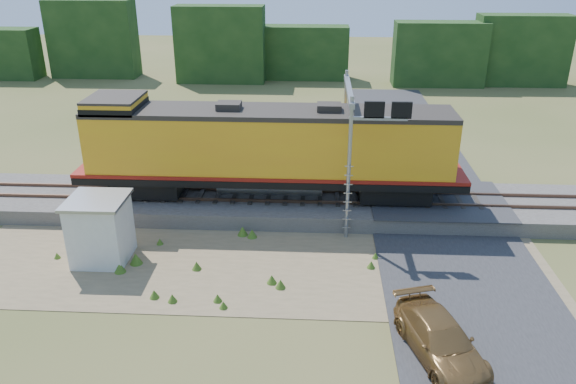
# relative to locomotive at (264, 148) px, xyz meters

# --- Properties ---
(ground) EXTENTS (140.00, 140.00, 0.00)m
(ground) POSITION_rel_locomotive_xyz_m (2.02, -6.00, -3.48)
(ground) COLOR #475123
(ground) RESTS_ON ground
(ballast) EXTENTS (70.00, 5.00, 0.80)m
(ballast) POSITION_rel_locomotive_xyz_m (2.02, -0.00, -3.08)
(ballast) COLOR slate
(ballast) RESTS_ON ground
(rails) EXTENTS (70.00, 1.54, 0.16)m
(rails) POSITION_rel_locomotive_xyz_m (2.02, -0.00, -2.60)
(rails) COLOR brown
(rails) RESTS_ON ballast
(dirt_shoulder) EXTENTS (26.00, 8.00, 0.03)m
(dirt_shoulder) POSITION_rel_locomotive_xyz_m (0.02, -5.50, -3.47)
(dirt_shoulder) COLOR #8C7754
(dirt_shoulder) RESTS_ON ground
(road) EXTENTS (7.00, 66.00, 0.86)m
(road) POSITION_rel_locomotive_xyz_m (9.02, -5.26, -3.39)
(road) COLOR #38383A
(road) RESTS_ON ground
(tree_line_north) EXTENTS (130.00, 3.00, 6.50)m
(tree_line_north) POSITION_rel_locomotive_xyz_m (2.02, 32.00, -0.41)
(tree_line_north) COLOR #163413
(tree_line_north) RESTS_ON ground
(weed_clumps) EXTENTS (15.00, 6.20, 0.56)m
(weed_clumps) POSITION_rel_locomotive_xyz_m (-1.48, -5.90, -3.48)
(weed_clumps) COLOR #41651C
(weed_clumps) RESTS_ON ground
(locomotive) EXTENTS (19.82, 3.02, 5.11)m
(locomotive) POSITION_rel_locomotive_xyz_m (0.00, 0.00, 0.00)
(locomotive) COLOR black
(locomotive) RESTS_ON rails
(shed) EXTENTS (2.52, 2.52, 2.97)m
(shed) POSITION_rel_locomotive_xyz_m (-6.72, -5.48, -1.98)
(shed) COLOR silver
(shed) RESTS_ON ground
(signal_gantry) EXTENTS (2.75, 6.20, 6.93)m
(signal_gantry) POSITION_rel_locomotive_xyz_m (4.54, -0.66, 1.73)
(signal_gantry) COLOR gray
(signal_gantry) RESTS_ON ground
(car) EXTENTS (3.14, 4.99, 1.35)m
(car) POSITION_rel_locomotive_xyz_m (7.02, -11.26, -2.81)
(car) COLOR olive
(car) RESTS_ON ground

